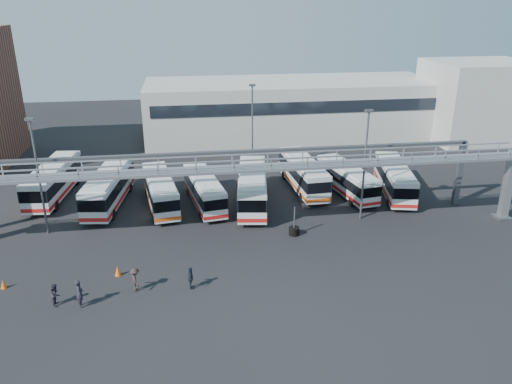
{
  "coord_description": "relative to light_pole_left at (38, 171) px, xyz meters",
  "views": [
    {
      "loc": [
        -3.87,
        -33.47,
        19.09
      ],
      "look_at": [
        2.03,
        6.0,
        3.59
      ],
      "focal_mm": 35.0,
      "sensor_mm": 36.0,
      "label": 1
    }
  ],
  "objects": [
    {
      "name": "gantry",
      "position": [
        16.0,
        -2.13,
        -0.22
      ],
      "size": [
        51.4,
        5.15,
        7.1
      ],
      "color": "#96999F",
      "rests_on": "ground"
    },
    {
      "name": "bus_8",
      "position": [
        33.5,
        4.45,
        -3.95
      ],
      "size": [
        4.59,
        10.88,
        3.22
      ],
      "rotation": [
        0.0,
        0.0,
        -0.21
      ],
      "color": "silver",
      "rests_on": "ground"
    },
    {
      "name": "bus_3",
      "position": [
        9.59,
        4.74,
        -3.99
      ],
      "size": [
        3.92,
        10.56,
        3.13
      ],
      "rotation": [
        0.0,
        0.0,
        0.15
      ],
      "color": "silver",
      "rests_on": "ground"
    },
    {
      "name": "bus_4",
      "position": [
        13.84,
        4.41,
        -4.05
      ],
      "size": [
        3.89,
        10.23,
        3.03
      ],
      "rotation": [
        0.0,
        0.0,
        0.16
      ],
      "color": "silver",
      "rests_on": "ground"
    },
    {
      "name": "pedestrian_c",
      "position": [
        8.28,
        -10.49,
        -4.85
      ],
      "size": [
        0.99,
        1.28,
        1.75
      ],
      "primitive_type": "imported",
      "rotation": [
        0.0,
        0.0,
        1.92
      ],
      "color": "#302020",
      "rests_on": "ground"
    },
    {
      "name": "warehouse",
      "position": [
        28.0,
        30.0,
        -1.73
      ],
      "size": [
        42.0,
        14.0,
        8.0
      ],
      "primitive_type": "cube",
      "color": "#9E9E99",
      "rests_on": "ground"
    },
    {
      "name": "pedestrian_b",
      "position": [
        3.16,
        -11.44,
        -4.95
      ],
      "size": [
        0.59,
        0.76,
        1.55
      ],
      "primitive_type": "imported",
      "rotation": [
        0.0,
        0.0,
        1.58
      ],
      "color": "#231F2B",
      "rests_on": "ground"
    },
    {
      "name": "pedestrian_a",
      "position": [
        4.8,
        -11.9,
        -4.74
      ],
      "size": [
        0.6,
        0.79,
        1.97
      ],
      "primitive_type": "imported",
      "rotation": [
        0.0,
        0.0,
        1.76
      ],
      "color": "black",
      "rests_on": "ground"
    },
    {
      "name": "pedestrian_d",
      "position": [
        12.09,
        -10.78,
        -4.9
      ],
      "size": [
        0.47,
        0.99,
        1.65
      ],
      "primitive_type": "imported",
      "rotation": [
        0.0,
        0.0,
        1.64
      ],
      "color": "black",
      "rests_on": "ground"
    },
    {
      "name": "light_pole_mid",
      "position": [
        28.0,
        -1.0,
        0.0
      ],
      "size": [
        0.7,
        0.35,
        10.21
      ],
      "color": "#4C4F54",
      "rests_on": "ground"
    },
    {
      "name": "ground",
      "position": [
        16.0,
        -8.0,
        -5.73
      ],
      "size": [
        140.0,
        140.0,
        0.0
      ],
      "primitive_type": "plane",
      "color": "black",
      "rests_on": "ground"
    },
    {
      "name": "cone_left",
      "position": [
        -1.0,
        -8.8,
        -5.4
      ],
      "size": [
        0.53,
        0.53,
        0.65
      ],
      "primitive_type": "cone",
      "rotation": [
        0.0,
        0.0,
        -0.38
      ],
      "color": "#F05B0D",
      "rests_on": "ground"
    },
    {
      "name": "light_pole_back",
      "position": [
        20.0,
        14.0,
        0.0
      ],
      "size": [
        0.7,
        0.35,
        10.21
      ],
      "color": "#4C4F54",
      "rests_on": "ground"
    },
    {
      "name": "building_right",
      "position": [
        54.0,
        24.0,
        -0.23
      ],
      "size": [
        14.0,
        12.0,
        11.0
      ],
      "primitive_type": "cube",
      "color": "#B2B2AD",
      "rests_on": "ground"
    },
    {
      "name": "bus_1",
      "position": [
        -1.2,
        8.79,
        -3.82
      ],
      "size": [
        3.76,
        11.55,
        3.45
      ],
      "rotation": [
        0.0,
        0.0,
        -0.1
      ],
      "color": "silver",
      "rests_on": "ground"
    },
    {
      "name": "cone_right",
      "position": [
        6.8,
        -8.2,
        -5.35
      ],
      "size": [
        0.6,
        0.6,
        0.75
      ],
      "primitive_type": "cone",
      "rotation": [
        0.0,
        0.0,
        -0.32
      ],
      "color": "#F05B0D",
      "rests_on": "ground"
    },
    {
      "name": "tire_stack",
      "position": [
        21.14,
        -3.5,
        -5.29
      ],
      "size": [
        0.92,
        0.92,
        2.62
      ],
      "color": "black",
      "rests_on": "ground"
    },
    {
      "name": "bus_2",
      "position": [
        4.59,
        5.82,
        -3.85
      ],
      "size": [
        4.06,
        11.42,
        3.39
      ],
      "rotation": [
        0.0,
        0.0,
        -0.13
      ],
      "color": "silver",
      "rests_on": "ground"
    },
    {
      "name": "bus_7",
      "position": [
        28.64,
        5.3,
        -4.05
      ],
      "size": [
        3.95,
        10.21,
        3.02
      ],
      "rotation": [
        0.0,
        0.0,
        0.17
      ],
      "color": "silver",
      "rests_on": "ground"
    },
    {
      "name": "bus_5",
      "position": [
        18.53,
        3.71,
        -3.8
      ],
      "size": [
        4.3,
        11.75,
        3.49
      ],
      "rotation": [
        0.0,
        0.0,
        -0.15
      ],
      "color": "silver",
      "rests_on": "ground"
    },
    {
      "name": "light_pole_left",
      "position": [
        0.0,
        0.0,
        0.0
      ],
      "size": [
        0.7,
        0.35,
        10.21
      ],
      "color": "#4C4F54",
      "rests_on": "ground"
    },
    {
      "name": "bus_6",
      "position": [
        24.47,
        7.29,
        -3.88
      ],
      "size": [
        3.17,
        11.12,
        3.34
      ],
      "rotation": [
        0.0,
        0.0,
        0.06
      ],
      "color": "silver",
      "rests_on": "ground"
    }
  ]
}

